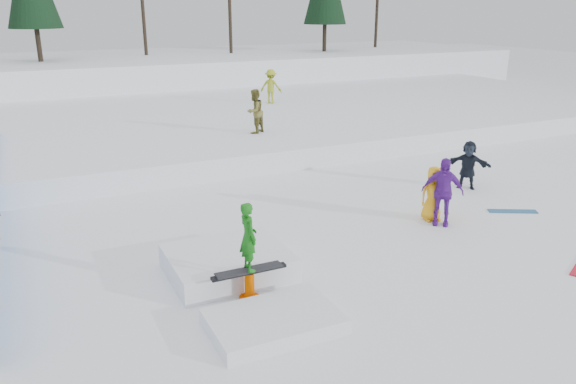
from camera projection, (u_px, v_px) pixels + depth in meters
name	position (u px, v px, depth m)	size (l,w,h in m)	color
ground	(306.00, 264.00, 13.13)	(120.00, 120.00, 0.00)	white
snow_berm	(105.00, 75.00, 38.42)	(60.00, 14.00, 2.40)	white
snow_midrise	(152.00, 124.00, 26.69)	(50.00, 18.00, 0.80)	white
walker_olive	(255.00, 111.00, 22.61)	(0.86, 0.67, 1.77)	brown
walker_ygreen	(271.00, 86.00, 29.57)	(1.14, 0.66, 1.76)	#99A820
spectator_purple	(442.00, 192.00, 15.21)	(1.11, 0.46, 1.89)	#65219F
spectator_yellow	(433.00, 194.00, 15.57)	(0.76, 0.50, 1.56)	#EAA216
spectator_dark	(468.00, 165.00, 18.34)	(1.47, 0.47, 1.58)	black
loose_board_teal	(513.00, 211.00, 16.43)	(1.40, 0.28, 0.03)	#285781
jib_rail_feature	(239.00, 275.00, 11.93)	(2.60, 4.40, 2.11)	white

